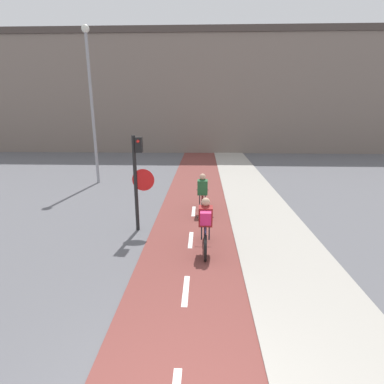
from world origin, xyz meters
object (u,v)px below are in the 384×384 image
object	(u,v)px
traffic_light_pole	(138,173)
street_lamp_far	(91,92)
cyclist_near	(205,226)
cyclist_far	(202,195)

from	to	relation	value
traffic_light_pole	street_lamp_far	bearing A→B (deg)	119.32
street_lamp_far	cyclist_near	world-z (taller)	street_lamp_far
traffic_light_pole	cyclist_near	size ratio (longest dim) A/B	1.68
street_lamp_far	cyclist_far	size ratio (longest dim) A/B	4.28
traffic_light_pole	cyclist_far	xyz separation A→B (m)	(1.93, 1.67, -1.16)
street_lamp_far	cyclist_far	xyz separation A→B (m)	(5.38, -4.48, -3.78)
street_lamp_far	cyclist_near	xyz separation A→B (m)	(5.47, -7.51, -3.74)
cyclist_near	cyclist_far	size ratio (longest dim) A/B	1.02
cyclist_near	cyclist_far	world-z (taller)	cyclist_near
cyclist_near	cyclist_far	bearing A→B (deg)	91.71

